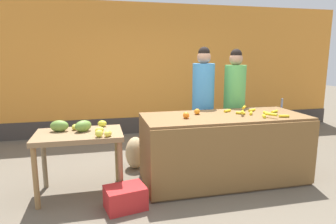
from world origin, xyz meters
name	(u,v)px	position (x,y,z in m)	size (l,w,h in m)	color
ground_plane	(190,182)	(0.00, 0.00, 0.00)	(24.00, 24.00, 0.00)	#665B4C
market_wall_back	(151,71)	(0.00, 2.90, 1.37)	(9.03, 0.23, 2.81)	orange
fruit_stall_counter	(224,148)	(0.47, -0.01, 0.46)	(2.20, 0.95, 0.91)	brown
side_table_wooden	(79,141)	(-1.42, 0.00, 0.68)	(1.03, 0.67, 0.79)	olive
banana_bunch_pile	(257,112)	(0.93, -0.05, 0.94)	(0.75, 0.71, 0.07)	gold
orange_pile	(193,113)	(0.04, 0.05, 0.95)	(0.31, 0.31, 0.08)	orange
mango_papaya_pile	(78,127)	(-1.43, 0.05, 0.85)	(0.75, 0.63, 0.14)	yellow
vendor_woman_blue_shirt	(203,106)	(0.42, 0.71, 0.93)	(0.34, 0.34, 1.84)	#33333D
vendor_woman_green_shirt	(234,105)	(0.96, 0.72, 0.91)	(0.34, 0.34, 1.81)	#33333D
parked_motorcycle	(261,123)	(1.94, 1.49, 0.40)	(1.60, 0.18, 0.88)	black
produce_crate	(125,198)	(-0.93, -0.51, 0.13)	(0.44, 0.32, 0.26)	red
produce_sack	(135,153)	(-0.66, 0.70, 0.24)	(0.36, 0.30, 0.49)	tan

